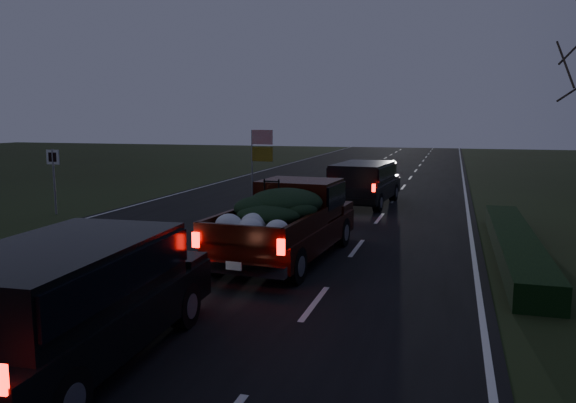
% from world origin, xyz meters
% --- Properties ---
extents(ground, '(120.00, 120.00, 0.00)m').
position_xyz_m(ground, '(0.00, 0.00, 0.00)').
color(ground, black).
rests_on(ground, ground).
extents(road_asphalt, '(14.00, 120.00, 0.02)m').
position_xyz_m(road_asphalt, '(0.00, 0.00, 0.01)').
color(road_asphalt, black).
rests_on(road_asphalt, ground).
extents(hedge_row, '(1.00, 10.00, 0.60)m').
position_xyz_m(hedge_row, '(7.80, 3.00, 0.30)').
color(hedge_row, black).
rests_on(hedge_row, ground).
extents(route_sign, '(0.55, 0.08, 2.50)m').
position_xyz_m(route_sign, '(-8.50, 5.00, 1.66)').
color(route_sign, gray).
rests_on(route_sign, ground).
extents(pickup_truck, '(2.57, 5.85, 3.00)m').
position_xyz_m(pickup_truck, '(2.04, 0.83, 1.12)').
color(pickup_truck, '#330D06').
rests_on(pickup_truck, ground).
extents(lead_suv, '(2.54, 5.27, 1.47)m').
position_xyz_m(lead_suv, '(2.53, 10.54, 1.11)').
color(lead_suv, black).
rests_on(lead_suv, ground).
extents(rear_suv, '(2.68, 5.45, 1.53)m').
position_xyz_m(rear_suv, '(0.83, -6.31, 1.16)').
color(rear_suv, black).
rests_on(rear_suv, ground).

